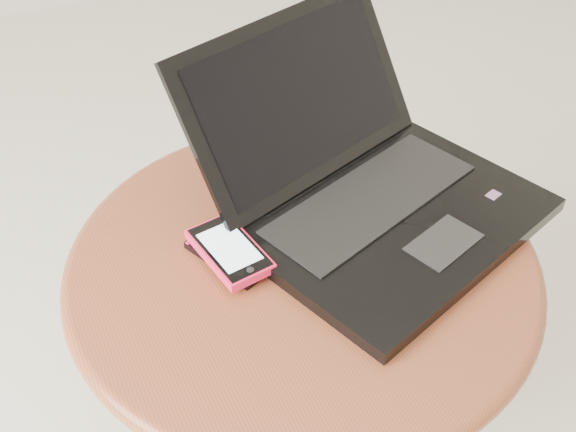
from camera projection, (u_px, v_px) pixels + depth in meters
name	position (u px, v px, depth m)	size (l,w,h in m)	color
table	(302.00, 309.00, 1.00)	(0.61, 0.61, 0.49)	#502719
laptop	(370.00, 185.00, 0.97)	(0.48, 0.49, 0.22)	black
phone_black	(231.00, 254.00, 0.92)	(0.10, 0.13, 0.01)	black
phone_pink	(230.00, 250.00, 0.91)	(0.08, 0.13, 0.01)	#FE2150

